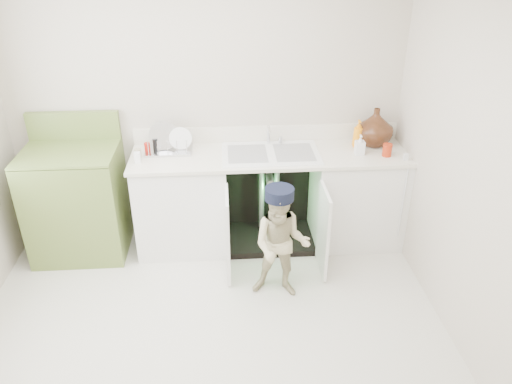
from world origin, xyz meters
TOP-DOWN VIEW (x-y plane):
  - ground at (0.00, 0.00)m, footprint 3.50×3.50m
  - room_shell at (0.00, 0.00)m, footprint 6.00×5.50m
  - counter_run at (0.58, 1.21)m, footprint 2.44×1.02m
  - avocado_stove at (-1.17, 1.18)m, footprint 0.80×0.65m
  - repair_worker at (0.56, 0.42)m, footprint 0.52×0.67m

SIDE VIEW (x-z plane):
  - ground at x=0.00m, z-range 0.00..0.00m
  - counter_run at x=0.58m, z-range -0.14..1.10m
  - repair_worker at x=0.56m, z-range 0.01..0.96m
  - avocado_stove at x=-1.17m, z-range -0.11..1.13m
  - room_shell at x=0.00m, z-range 0.62..1.88m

